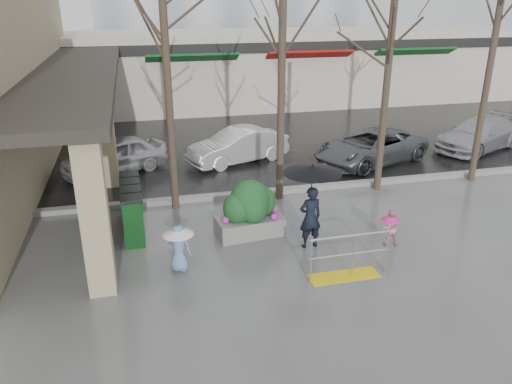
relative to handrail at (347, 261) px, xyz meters
name	(u,v)px	position (x,y,z in m)	size (l,w,h in m)	color
ground	(273,258)	(-1.36, 1.20, -0.38)	(120.00, 120.00, 0.00)	#51514F
street_asphalt	(181,94)	(-1.36, 23.20, -0.37)	(120.00, 36.00, 0.01)	black
curb	(239,194)	(-1.36, 5.20, -0.30)	(120.00, 0.30, 0.15)	gray
canopy_slab	(74,67)	(-6.16, 9.20, 3.25)	(2.80, 18.00, 0.25)	#2D2823
pillar_front	(94,215)	(-5.26, 0.70, 1.37)	(0.55, 0.55, 3.50)	tan
pillar_back	(106,134)	(-5.26, 7.20, 1.37)	(0.55, 0.55, 3.50)	tan
storefront_row	(222,69)	(0.64, 19.17, 1.64)	(34.00, 6.74, 4.00)	beige
handrail	(347,261)	(0.00, 0.00, 0.00)	(1.90, 0.50, 1.03)	yellow
tree_west	(164,28)	(-3.36, 4.80, 4.71)	(3.20, 3.20, 6.80)	#382B21
tree_midwest	(283,20)	(-0.16, 4.80, 4.86)	(3.20, 3.20, 7.00)	#382B21
tree_mideast	(392,33)	(3.14, 4.80, 4.48)	(3.20, 3.20, 6.50)	#382B21
tree_east	(499,12)	(6.64, 4.80, 5.01)	(3.20, 3.20, 7.20)	#382B21
woman	(311,194)	(-0.34, 1.54, 1.06)	(1.43, 1.43, 2.18)	black
child_pink	(390,225)	(1.64, 1.17, 0.16)	(0.48, 0.48, 0.94)	pink
child_blue	(179,243)	(-3.59, 1.15, 0.31)	(0.71, 0.71, 1.13)	#6788B8
planter	(250,209)	(-1.62, 2.57, 0.34)	(1.81, 1.07, 1.51)	slate
news_boxes	(132,207)	(-4.59, 3.58, 0.27)	(0.57, 2.33, 1.30)	#0D3C15
car_a	(114,156)	(-5.14, 8.47, 0.25)	(1.49, 3.70, 1.26)	#B5B5BA
car_b	(238,146)	(-0.66, 8.63, 0.25)	(1.33, 3.82, 1.26)	white
car_c	(371,147)	(4.10, 7.35, 0.25)	(2.09, 4.53, 1.26)	#56595D
car_d	(480,134)	(9.19, 7.93, 0.25)	(1.77, 4.34, 1.26)	#AAAAAF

